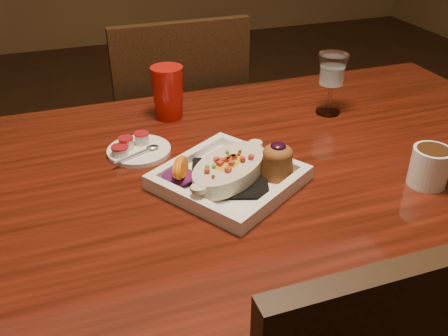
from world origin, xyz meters
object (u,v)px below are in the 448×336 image
object	(u,v)px
plate	(234,172)
saucer	(138,149)
coffee_mug	(431,165)
goblet	(332,73)
table	(247,208)
red_tumbler	(168,93)
chair_far	(176,140)

from	to	relation	value
plate	saucer	world-z (taller)	plate
coffee_mug	goblet	xyz separation A→B (m)	(-0.02, 0.36, 0.06)
goblet	saucer	size ratio (longest dim) A/B	1.11
plate	coffee_mug	distance (m)	0.38
table	red_tumbler	distance (m)	0.36
chair_far	table	bearing A→B (deg)	90.00
goblet	red_tumbler	world-z (taller)	goblet
table	chair_far	bearing A→B (deg)	90.00
goblet	table	bearing A→B (deg)	-146.54
table	coffee_mug	xyz separation A→B (m)	(0.31, -0.16, 0.14)
goblet	red_tumbler	distance (m)	0.41
chair_far	saucer	world-z (taller)	chair_far
chair_far	plate	bearing A→B (deg)	86.07
saucer	red_tumbler	bearing A→B (deg)	54.66
coffee_mug	goblet	distance (m)	0.37
coffee_mug	saucer	bearing A→B (deg)	126.80
chair_far	coffee_mug	xyz separation A→B (m)	(0.31, -0.79, 0.29)
saucer	red_tumbler	xyz separation A→B (m)	(0.11, 0.16, 0.06)
red_tumbler	goblet	bearing A→B (deg)	-15.57
chair_far	saucer	distance (m)	0.58
plate	red_tumbler	bearing A→B (deg)	65.71
chair_far	red_tumbler	distance (m)	0.46
table	red_tumbler	size ratio (longest dim) A/B	11.44
plate	coffee_mug	bearing A→B (deg)	-51.11
plate	goblet	distance (m)	0.42
chair_far	plate	xyz separation A→B (m)	(-0.05, -0.67, 0.27)
chair_far	plate	distance (m)	0.72
coffee_mug	red_tumbler	bearing A→B (deg)	109.00
plate	coffee_mug	size ratio (longest dim) A/B	3.23
saucer	goblet	bearing A→B (deg)	5.36
plate	coffee_mug	world-z (taller)	plate
coffee_mug	chair_far	bearing A→B (deg)	89.76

